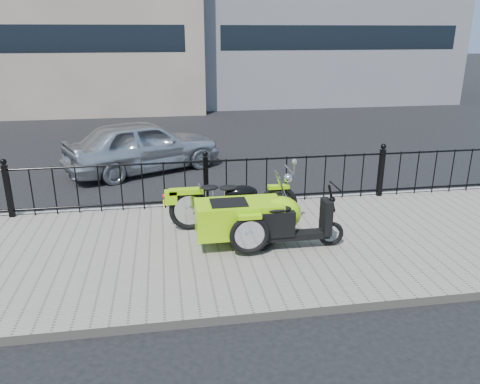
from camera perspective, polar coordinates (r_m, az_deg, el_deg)
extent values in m
plane|color=black|center=(7.82, -3.18, -5.79)|extent=(120.00, 120.00, 0.00)
cube|color=gray|center=(7.35, -2.76, -6.98)|extent=(30.00, 3.80, 0.12)
cube|color=gray|center=(9.12, -4.18, -1.68)|extent=(30.00, 0.10, 0.12)
cylinder|color=black|center=(8.70, -4.24, 3.74)|extent=(14.00, 0.04, 0.04)
cylinder|color=black|center=(8.93, -4.12, -0.91)|extent=(14.00, 0.04, 0.04)
cube|color=black|center=(9.21, -26.40, 0.08)|extent=(0.09, 0.09, 0.96)
sphere|color=black|center=(9.07, -26.90, 3.31)|extent=(0.11, 0.11, 0.11)
cube|color=black|center=(8.81, -4.18, 1.29)|extent=(0.09, 0.09, 0.96)
sphere|color=black|center=(8.66, -4.26, 4.69)|extent=(0.11, 0.11, 0.11)
cube|color=black|center=(9.74, 16.79, 2.25)|extent=(0.09, 0.09, 0.96)
sphere|color=black|center=(9.61, 17.10, 5.34)|extent=(0.11, 0.11, 0.11)
cube|color=black|center=(19.80, -25.91, 16.45)|extent=(12.50, 0.06, 1.00)
cube|color=black|center=(21.52, 12.33, 17.91)|extent=(10.50, 0.06, 1.00)
torus|color=black|center=(8.00, 4.64, -1.61)|extent=(0.69, 0.09, 0.69)
torus|color=black|center=(7.80, -6.14, -2.24)|extent=(0.69, 0.09, 0.69)
torus|color=black|center=(6.84, 1.19, -5.28)|extent=(0.60, 0.08, 0.60)
cube|color=gray|center=(7.86, -0.68, -1.79)|extent=(0.34, 0.22, 0.24)
cylinder|color=black|center=(7.88, -0.68, -2.27)|extent=(1.40, 0.04, 0.04)
ellipsoid|color=black|center=(7.79, 0.19, -0.09)|extent=(0.54, 0.29, 0.26)
cylinder|color=silver|center=(7.85, 6.04, 2.71)|extent=(0.03, 0.56, 0.03)
cylinder|color=silver|center=(7.92, 5.12, 0.52)|extent=(0.25, 0.04, 0.59)
sphere|color=silver|center=(7.89, 5.86, 1.72)|extent=(0.15, 0.15, 0.15)
cube|color=#96E409|center=(7.89, 4.70, 0.63)|extent=(0.36, 0.12, 0.06)
cube|color=#96E409|center=(7.68, -6.60, 0.11)|extent=(0.55, 0.16, 0.08)
ellipsoid|color=black|center=(7.73, -1.42, 0.52)|extent=(0.31, 0.22, 0.08)
ellipsoid|color=black|center=(7.69, -3.78, 0.54)|extent=(0.31, 0.22, 0.08)
sphere|color=red|center=(7.69, -9.18, -0.45)|extent=(0.07, 0.07, 0.07)
cube|color=yellow|center=(7.85, -9.27, -1.46)|extent=(0.02, 0.14, 0.10)
cube|color=#96E409|center=(7.12, -0.17, -3.15)|extent=(1.30, 0.62, 0.50)
ellipsoid|color=#96E409|center=(7.24, 4.92, -2.64)|extent=(0.65, 0.60, 0.54)
cube|color=black|center=(7.02, -1.38, -1.48)|extent=(0.55, 0.43, 0.06)
cube|color=#96E409|center=(6.72, 1.20, -3.03)|extent=(0.34, 0.11, 0.06)
torus|color=black|center=(7.37, 11.04, -5.00)|extent=(0.40, 0.07, 0.40)
torus|color=black|center=(7.09, 2.83, -5.66)|extent=(0.40, 0.07, 0.40)
cube|color=black|center=(7.21, 7.02, -5.23)|extent=(0.98, 0.21, 0.10)
cube|color=black|center=(7.03, 4.42, -3.78)|extent=(0.54, 0.25, 0.39)
ellipsoid|color=black|center=(6.95, 4.47, -2.07)|extent=(0.46, 0.23, 0.09)
cube|color=black|center=(7.23, 10.46, -2.98)|extent=(0.12, 0.29, 0.54)
cylinder|color=black|center=(7.15, 11.11, -0.77)|extent=(0.15, 0.04, 0.43)
cylinder|color=black|center=(7.10, 11.51, 0.73)|extent=(0.03, 0.43, 0.03)
torus|color=black|center=(7.43, -2.04, -3.68)|extent=(0.59, 0.19, 0.59)
imported|color=silver|center=(11.66, -11.71, 5.57)|extent=(4.04, 2.95, 1.28)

